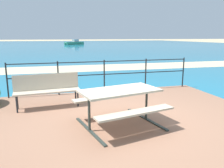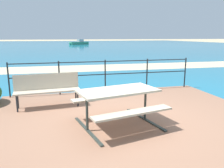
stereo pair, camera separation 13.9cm
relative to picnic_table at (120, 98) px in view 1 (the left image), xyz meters
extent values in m
plane|color=tan|center=(0.35, 0.40, -0.65)|extent=(240.00, 240.00, 0.00)
cube|color=#996B51|center=(0.35, 0.40, -0.62)|extent=(6.40, 5.20, 0.06)
cube|color=teal|center=(0.35, 40.40, -0.64)|extent=(90.00, 90.00, 0.01)
cube|color=beige|center=(0.35, 8.90, -0.64)|extent=(54.05, 4.18, 0.01)
cube|color=#BCAD93|center=(0.00, 0.00, 0.15)|extent=(1.72, 1.12, 0.04)
cube|color=#BCAD93|center=(0.13, -0.58, -0.13)|extent=(1.61, 0.59, 0.04)
cube|color=#BCAD93|center=(-0.13, 0.58, -0.13)|extent=(1.61, 0.59, 0.04)
cylinder|color=#2D3833|center=(-0.66, -0.14, -0.22)|extent=(0.06, 0.06, 0.74)
cube|color=#2D3833|center=(-0.66, -0.14, -0.57)|extent=(0.37, 1.42, 0.03)
cylinder|color=#2D3833|center=(0.66, 0.14, -0.22)|extent=(0.06, 0.06, 0.74)
cube|color=#2D3833|center=(0.66, 0.14, -0.57)|extent=(0.37, 1.42, 0.03)
cube|color=#BCAD93|center=(-1.44, 1.58, -0.15)|extent=(1.67, 0.54, 0.04)
cube|color=#BCAD93|center=(-1.45, 1.76, 0.07)|extent=(1.64, 0.20, 0.41)
cylinder|color=#1E2328|center=(-2.16, 1.37, -0.37)|extent=(0.04, 0.04, 0.43)
cylinder|color=#1E2328|center=(-2.19, 1.67, -0.37)|extent=(0.04, 0.04, 0.43)
cylinder|color=#1E2328|center=(-0.68, 1.50, -0.37)|extent=(0.04, 0.04, 0.43)
cylinder|color=#1E2328|center=(-0.71, 1.80, -0.37)|extent=(0.04, 0.04, 0.43)
cylinder|color=#1E2328|center=(-2.60, 2.86, -0.06)|extent=(0.04, 0.04, 1.06)
cylinder|color=#1E2328|center=(-1.12, 2.86, -0.06)|extent=(0.04, 0.04, 1.06)
cylinder|color=#1E2328|center=(0.35, 2.86, -0.06)|extent=(0.04, 0.04, 1.06)
cylinder|color=#1E2328|center=(1.83, 2.86, -0.06)|extent=(0.04, 0.04, 1.06)
cylinder|color=#1E2328|center=(3.30, 2.86, -0.06)|extent=(0.04, 0.04, 1.06)
cylinder|color=#1E2328|center=(0.35, 2.86, 0.42)|extent=(5.90, 0.03, 0.03)
cylinder|color=#1E2328|center=(0.35, 2.86, 0.00)|extent=(5.90, 0.03, 0.03)
cube|color=#338466|center=(3.85, 46.32, -0.33)|extent=(4.57, 3.72, 0.61)
cube|color=#A5A8AD|center=(4.15, 46.53, 0.25)|extent=(1.54, 1.42, 0.56)
cone|color=#338466|center=(1.66, 44.72, -0.33)|extent=(0.73, 0.74, 0.55)
camera|label=1|loc=(-1.30, -4.16, 1.23)|focal=35.65mm
camera|label=2|loc=(-1.17, -4.19, 1.23)|focal=35.65mm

